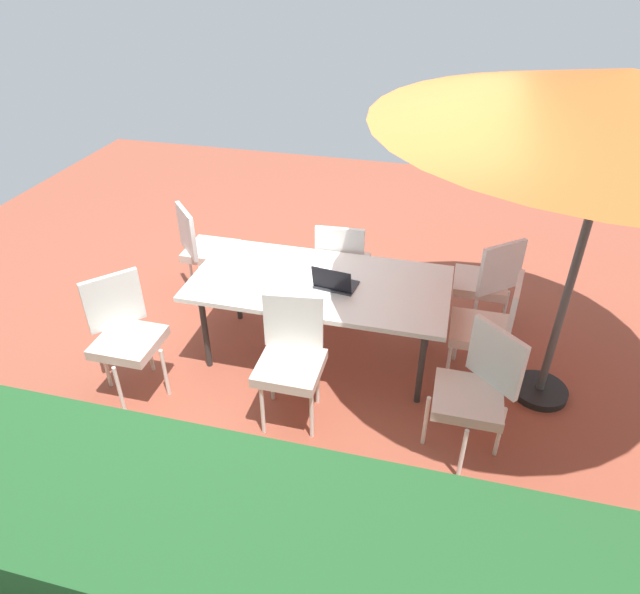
% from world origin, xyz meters
% --- Properties ---
extents(ground_plane, '(10.00, 10.00, 0.02)m').
position_xyz_m(ground_plane, '(0.00, 0.00, -0.01)').
color(ground_plane, '#9E4C38').
extents(hedge_row, '(6.30, 0.82, 1.25)m').
position_xyz_m(hedge_row, '(0.00, 2.50, 0.62)').
color(hedge_row, '#235628').
rests_on(hedge_row, ground_plane).
extents(dining_table, '(2.08, 1.03, 0.77)m').
position_xyz_m(dining_table, '(0.00, 0.00, 0.72)').
color(dining_table, white).
rests_on(dining_table, ground_plane).
extents(patio_umbrella, '(2.99, 2.99, 2.49)m').
position_xyz_m(patio_umbrella, '(-1.84, 0.03, 2.32)').
color(patio_umbrella, '#4C4C4C').
rests_on(patio_umbrella, ground_plane).
extents(chair_north, '(0.48, 0.49, 0.98)m').
position_xyz_m(chair_north, '(0.04, 0.71, 0.55)').
color(chair_north, beige).
rests_on(chair_north, ground_plane).
extents(chair_southeast, '(0.59, 0.59, 0.98)m').
position_xyz_m(chair_southeast, '(1.34, -0.68, 0.55)').
color(chair_southeast, beige).
rests_on(chair_southeast, ground_plane).
extents(chair_southwest, '(0.58, 0.59, 0.98)m').
position_xyz_m(chair_southwest, '(-1.33, -0.72, 0.55)').
color(chair_southwest, beige).
rests_on(chair_southwest, ground_plane).
extents(chair_northwest, '(0.59, 0.59, 0.98)m').
position_xyz_m(chair_northwest, '(-1.27, 0.73, 0.55)').
color(chair_northwest, beige).
rests_on(chair_northwest, ground_plane).
extents(chair_south, '(0.46, 0.47, 0.98)m').
position_xyz_m(chair_south, '(-0.03, -0.70, 0.55)').
color(chair_south, beige).
rests_on(chair_south, ground_plane).
extents(chair_northeast, '(0.59, 0.59, 0.98)m').
position_xyz_m(chair_northeast, '(1.36, 0.75, 0.55)').
color(chair_northeast, beige).
rests_on(chair_northeast, ground_plane).
extents(chair_west, '(0.49, 0.48, 0.98)m').
position_xyz_m(chair_west, '(-1.36, -0.02, 0.55)').
color(chair_west, beige).
rests_on(chair_west, ground_plane).
extents(laptop, '(0.35, 0.29, 0.21)m').
position_xyz_m(laptop, '(-0.14, 0.07, 0.82)').
color(laptop, '#2D2D33').
rests_on(laptop, dining_table).
extents(cup, '(0.06, 0.06, 0.08)m').
position_xyz_m(cup, '(0.27, 0.22, 0.81)').
color(cup, white).
rests_on(cup, dining_table).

